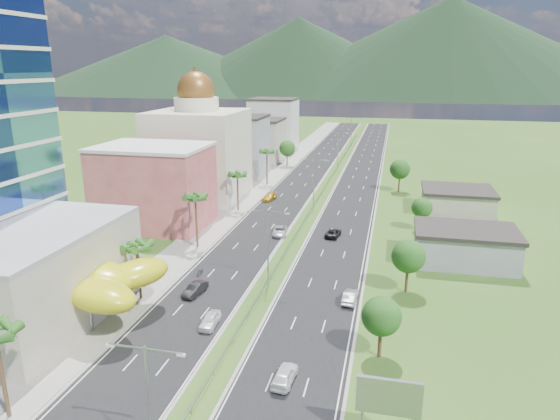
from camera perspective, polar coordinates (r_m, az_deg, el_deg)
The scene contains 37 objects.
ground at distance 62.88m, azimuth -3.64°, elevation -12.23°, with size 500.00×500.00×0.00m, color #2D5119.
road_left at distance 147.91m, azimuth 3.45°, elevation 4.51°, with size 11.00×260.00×0.04m, color black.
road_right at distance 146.26m, azimuth 9.27°, elevation 4.20°, with size 11.00×260.00×0.04m, color black.
sidewalk_left at distance 149.71m, azimuth -0.15°, elevation 4.70°, with size 7.00×260.00×0.12m, color gray.
median_guardrail at distance 129.30m, azimuth 5.40°, elevation 3.04°, with size 0.10×216.06×0.76m.
streetlight_median_a at distance 39.68m, azimuth -14.73°, elevation -20.09°, with size 6.04×0.25×11.00m.
streetlight_median_b at distance 68.95m, azimuth -1.39°, elevation -3.42°, with size 6.04×0.25×11.00m.
streetlight_median_c at distance 106.71m, azimuth 3.91°, elevation 3.63°, with size 6.04×0.25×11.00m.
streetlight_median_d at distance 150.58m, azimuth 6.65°, elevation 7.24°, with size 6.04×0.25×11.00m.
streetlight_median_e at distance 194.97m, azimuth 8.16°, elevation 9.22°, with size 6.04×0.25×11.00m.
lime_canopy at distance 65.70m, azimuth -21.88°, elevation -7.32°, with size 18.00×15.00×7.40m.
pink_shophouse at distance 98.28m, azimuth -14.18°, elevation 2.52°, with size 20.00×15.00×15.00m, color #B3494F.
domed_building at distance 118.05m, azimuth -9.29°, elevation 6.95°, with size 20.00×20.00×28.70m.
midrise_grey at distance 141.44m, azimuth -5.06°, elevation 7.23°, with size 16.00×15.00×16.00m, color gray.
midrise_beige at distance 162.50m, azimuth -2.66°, elevation 7.90°, with size 16.00×15.00×13.00m, color #A89C8A.
midrise_white at distance 184.26m, azimuth -0.74°, elevation 9.68°, with size 16.00×15.00×18.00m, color silver.
billboard at distance 43.23m, azimuth 12.33°, elevation -20.33°, with size 5.20×0.35×6.20m.
shed_near at distance 83.45m, azimuth 20.37°, elevation -4.03°, with size 15.00×10.00×5.00m, color gray.
shed_far at distance 112.28m, azimuth 19.58°, elevation 0.96°, with size 14.00×12.00×4.40m, color #A89C8A.
palm_tree_b at distance 67.36m, azimuth -16.04°, elevation -4.28°, with size 3.60×3.60×8.10m.
palm_tree_c at distance 84.08m, azimuth -9.66°, elevation 1.22°, with size 3.60×3.60×9.60m.
palm_tree_d at distance 105.30m, azimuth -4.90°, elevation 3.88°, with size 3.60×3.60×8.60m.
palm_tree_e at distance 128.74m, azimuth -1.52°, elevation 6.54°, with size 3.60×3.60×9.40m.
leafy_tree_lfar at distance 153.20m, azimuth 0.82°, elevation 7.06°, with size 4.90×4.90×8.05m.
leafy_tree_ra at distance 54.10m, azimuth 11.53°, elevation -11.82°, with size 4.20×4.20×6.90m.
leafy_tree_rb at distance 69.53m, azimuth 14.47°, elevation -5.17°, with size 4.55×4.55×7.47m.
leafy_tree_rc at distance 96.54m, azimuth 15.91°, elevation 0.23°, with size 3.85×3.85×6.33m.
leafy_tree_rd at distance 125.32m, azimuth 13.55°, elevation 4.55°, with size 4.90×4.90×8.05m.
mountain_ridge at distance 505.72m, azimuth 18.26°, elevation 12.02°, with size 860.00×140.00×90.00m, color black, non-canonical shape.
car_white_near_left at distance 61.26m, azimuth -8.00°, elevation -12.35°, with size 1.75×4.35×1.48m, color white.
car_dark_left at distance 69.26m, azimuth -9.69°, elevation -8.89°, with size 1.61×4.61×1.52m, color black.
car_silver_mid_left at distance 91.20m, azimuth -0.02°, elevation -2.43°, with size 2.44×5.28×1.47m, color #B2B4BA.
car_yellow_far_left at distance 114.81m, azimuth -1.23°, elevation 1.51°, with size 2.11×5.20×1.51m, color #C29116.
car_white_near_right at distance 51.28m, azimuth 0.54°, elevation -18.33°, with size 1.86×4.62×1.58m, color white.
car_silver_right at distance 66.92m, azimuth 8.02°, elevation -9.75°, with size 1.60×4.59×1.51m, color #9FA1A6.
car_dark_far_right at distance 90.93m, azimuth 6.10°, elevation -2.61°, with size 2.26×4.89×1.36m, color black.
motorcycle at distance 75.14m, azimuth -9.11°, elevation -6.87°, with size 0.64×2.12×1.36m, color black.
Camera 1 is at (16.11, -52.92, 29.89)m, focal length 32.00 mm.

